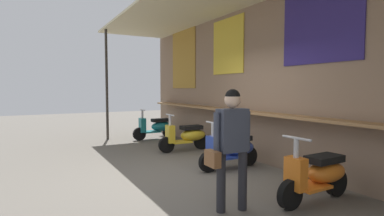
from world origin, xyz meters
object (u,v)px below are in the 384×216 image
object	(u,v)px
scooter_yellow	(187,136)
shopper_with_handbag	(231,138)
scooter_teal	(157,127)
scooter_orange	(319,174)
scooter_blue	(233,149)

from	to	relation	value
scooter_yellow	shopper_with_handbag	bearing A→B (deg)	71.84
scooter_teal	scooter_orange	world-z (taller)	same
scooter_orange	shopper_with_handbag	distance (m)	1.46
scooter_teal	shopper_with_handbag	distance (m)	5.90
scooter_teal	scooter_orange	xyz separation A→B (m)	(6.04, -0.00, 0.00)
scooter_blue	scooter_orange	distance (m)	2.04
scooter_yellow	scooter_orange	xyz separation A→B (m)	(3.99, -0.00, 0.00)
scooter_orange	shopper_with_handbag	bearing A→B (deg)	-15.81
scooter_orange	shopper_with_handbag	xyz separation A→B (m)	(-0.32, -1.30, 0.58)
scooter_orange	scooter_teal	bearing A→B (deg)	-91.88
scooter_teal	scooter_yellow	world-z (taller)	same
scooter_blue	scooter_orange	bearing A→B (deg)	88.53
scooter_teal	shopper_with_handbag	xyz separation A→B (m)	(5.72, -1.30, 0.58)
scooter_teal	scooter_blue	xyz separation A→B (m)	(4.01, 0.00, 0.00)
scooter_teal	scooter_blue	distance (m)	4.01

